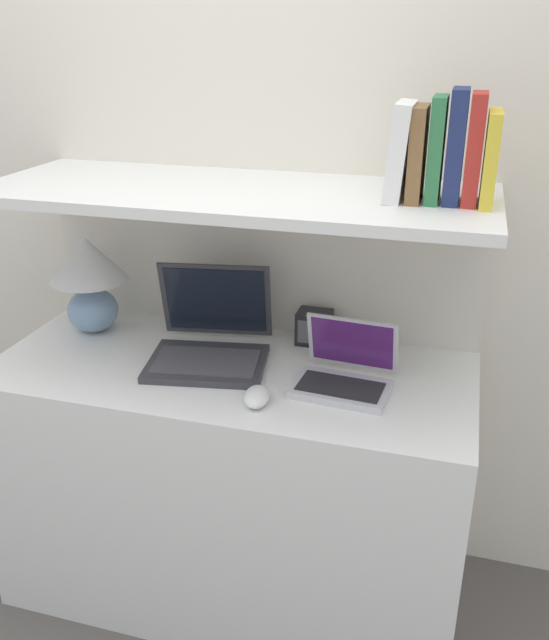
# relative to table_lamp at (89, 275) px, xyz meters

# --- Properties ---
(wall_back) EXTENTS (6.00, 0.05, 2.40)m
(wall_back) POSITION_rel_table_lamp_xyz_m (0.49, 0.23, 0.24)
(wall_back) COLOR silver
(wall_back) RESTS_ON ground_plane
(desk) EXTENTS (1.34, 0.58, 0.78)m
(desk) POSITION_rel_table_lamp_xyz_m (0.49, -0.13, -0.57)
(desk) COLOR white
(desk) RESTS_ON ground_plane
(back_riser) EXTENTS (1.34, 0.04, 1.24)m
(back_riser) POSITION_rel_table_lamp_xyz_m (0.49, 0.18, -0.34)
(back_riser) COLOR silver
(back_riser) RESTS_ON ground_plane
(shelf) EXTENTS (1.34, 0.52, 0.03)m
(shelf) POSITION_rel_table_lamp_xyz_m (0.49, -0.06, 0.29)
(shelf) COLOR white
(shelf) RESTS_ON back_riser
(table_lamp) EXTENTS (0.23, 0.23, 0.30)m
(table_lamp) POSITION_rel_table_lamp_xyz_m (0.00, 0.00, 0.00)
(table_lamp) COLOR #7593B2
(table_lamp) RESTS_ON desk
(laptop_large) EXTENTS (0.37, 0.36, 0.26)m
(laptop_large) POSITION_rel_table_lamp_xyz_m (0.42, -0.08, -0.13)
(laptop_large) COLOR #333338
(laptop_large) RESTS_ON desk
(laptop_small) EXTENTS (0.26, 0.23, 0.17)m
(laptop_small) POSITION_rel_table_lamp_xyz_m (0.82, -0.14, -0.14)
(laptop_small) COLOR silver
(laptop_small) RESTS_ON desk
(computer_mouse) EXTENTS (0.08, 0.11, 0.04)m
(computer_mouse) POSITION_rel_table_lamp_xyz_m (0.62, -0.29, -0.16)
(computer_mouse) COLOR white
(computer_mouse) RESTS_ON desk
(router_box) EXTENTS (0.10, 0.08, 0.10)m
(router_box) POSITION_rel_table_lamp_xyz_m (0.68, 0.10, -0.13)
(router_box) COLOR black
(router_box) RESTS_ON desk
(book_yellow) EXTENTS (0.03, 0.16, 0.21)m
(book_yellow) POSITION_rel_table_lamp_xyz_m (1.12, -0.06, 0.41)
(book_yellow) COLOR gold
(book_yellow) RESTS_ON shelf
(book_red) EXTENTS (0.03, 0.12, 0.25)m
(book_red) POSITION_rel_table_lamp_xyz_m (1.08, -0.06, 0.43)
(book_red) COLOR #A82823
(book_red) RESTS_ON shelf
(book_navy) EXTENTS (0.04, 0.12, 0.26)m
(book_navy) POSITION_rel_table_lamp_xyz_m (1.04, -0.06, 0.43)
(book_navy) COLOR navy
(book_navy) RESTS_ON shelf
(book_green) EXTENTS (0.03, 0.13, 0.24)m
(book_green) POSITION_rel_table_lamp_xyz_m (0.99, -0.06, 0.43)
(book_green) COLOR #2D7042
(book_green) RESTS_ON shelf
(book_brown) EXTENTS (0.03, 0.14, 0.22)m
(book_brown) POSITION_rel_table_lamp_xyz_m (0.95, -0.06, 0.41)
(book_brown) COLOR brown
(book_brown) RESTS_ON shelf
(book_white) EXTENTS (0.06, 0.16, 0.23)m
(book_white) POSITION_rel_table_lamp_xyz_m (0.91, -0.06, 0.42)
(book_white) COLOR silver
(book_white) RESTS_ON shelf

